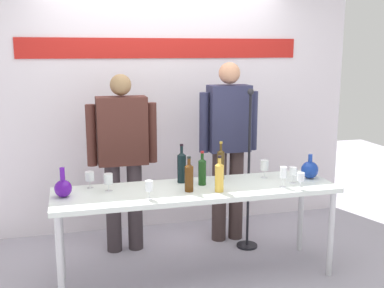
{
  "coord_description": "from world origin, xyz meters",
  "views": [
    {
      "loc": [
        -0.97,
        -3.51,
        1.87
      ],
      "look_at": [
        0.0,
        0.15,
        1.11
      ],
      "focal_mm": 43.9,
      "sensor_mm": 36.0,
      "label": 1
    }
  ],
  "objects": [
    {
      "name": "ground_plane",
      "position": [
        0.0,
        0.0,
        0.0
      ],
      "size": [
        10.0,
        10.0,
        0.0
      ],
      "primitive_type": "plane",
      "color": "#A59FAE"
    },
    {
      "name": "back_wall",
      "position": [
        0.0,
        1.31,
        1.5
      ],
      "size": [
        4.11,
        0.11,
        3.0
      ],
      "color": "white",
      "rests_on": "ground"
    },
    {
      "name": "display_table",
      "position": [
        0.0,
        0.0,
        0.71
      ],
      "size": [
        2.29,
        0.63,
        0.77
      ],
      "color": "silver",
      "rests_on": "ground"
    },
    {
      "name": "decanter_blue_left",
      "position": [
        -1.04,
        0.03,
        0.85
      ],
      "size": [
        0.13,
        0.13,
        0.23
      ],
      "color": "#521396",
      "rests_on": "display_table"
    },
    {
      "name": "decanter_blue_right",
      "position": [
        1.03,
        0.03,
        0.85
      ],
      "size": [
        0.15,
        0.15,
        0.21
      ],
      "color": "#193A9D",
      "rests_on": "display_table"
    },
    {
      "name": "presenter_left",
      "position": [
        -0.51,
        0.7,
        0.95
      ],
      "size": [
        0.64,
        0.22,
        1.66
      ],
      "color": "#362D30",
      "rests_on": "ground"
    },
    {
      "name": "presenter_right",
      "position": [
        0.51,
        0.7,
        1.0
      ],
      "size": [
        0.58,
        0.22,
        1.76
      ],
      "color": "#3A2B29",
      "rests_on": "ground"
    },
    {
      "name": "wine_bottle_0",
      "position": [
        0.27,
        0.2,
        0.91
      ],
      "size": [
        0.06,
        0.06,
        0.33
      ],
      "color": "#493413",
      "rests_on": "display_table"
    },
    {
      "name": "wine_bottle_1",
      "position": [
        -0.08,
        0.19,
        0.91
      ],
      "size": [
        0.07,
        0.07,
        0.33
      ],
      "color": "black",
      "rests_on": "display_table"
    },
    {
      "name": "wine_bottle_2",
      "position": [
        -0.08,
        -0.07,
        0.9
      ],
      "size": [
        0.07,
        0.07,
        0.28
      ],
      "color": "#4C280A",
      "rests_on": "display_table"
    },
    {
      "name": "wine_bottle_3",
      "position": [
        0.15,
        -0.14,
        0.9
      ],
      "size": [
        0.07,
        0.07,
        0.29
      ],
      "color": "gold",
      "rests_on": "display_table"
    },
    {
      "name": "wine_bottle_4",
      "position": [
        0.07,
        0.08,
        0.89
      ],
      "size": [
        0.07,
        0.07,
        0.28
      ],
      "color": "#163F16",
      "rests_on": "display_table"
    },
    {
      "name": "wine_glass_left_0",
      "position": [
        -0.7,
        0.1,
        0.87
      ],
      "size": [
        0.07,
        0.07,
        0.14
      ],
      "color": "white",
      "rests_on": "display_table"
    },
    {
      "name": "wine_glass_left_1",
      "position": [
        -0.83,
        0.22,
        0.87
      ],
      "size": [
        0.07,
        0.07,
        0.13
      ],
      "color": "white",
      "rests_on": "display_table"
    },
    {
      "name": "wine_glass_left_2",
      "position": [
        -0.42,
        -0.19,
        0.87
      ],
      "size": [
        0.06,
        0.06,
        0.14
      ],
      "color": "white",
      "rests_on": "display_table"
    },
    {
      "name": "wine_glass_right_0",
      "position": [
        0.81,
        -0.07,
        0.87
      ],
      "size": [
        0.06,
        0.06,
        0.14
      ],
      "color": "white",
      "rests_on": "display_table"
    },
    {
      "name": "wine_glass_right_1",
      "position": [
        0.79,
        -0.26,
        0.87
      ],
      "size": [
        0.06,
        0.06,
        0.14
      ],
      "color": "white",
      "rests_on": "display_table"
    },
    {
      "name": "wine_glass_right_2",
      "position": [
        0.65,
        0.14,
        0.88
      ],
      "size": [
        0.07,
        0.07,
        0.16
      ],
      "color": "white",
      "rests_on": "display_table"
    },
    {
      "name": "wine_glass_right_3",
      "position": [
        0.68,
        -0.16,
        0.89
      ],
      "size": [
        0.06,
        0.06,
        0.17
      ],
      "color": "white",
      "rests_on": "display_table"
    },
    {
      "name": "microphone_stand",
      "position": [
        0.63,
        0.46,
        0.51
      ],
      "size": [
        0.2,
        0.2,
        1.52
      ],
      "color": "black",
      "rests_on": "ground"
    }
  ]
}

